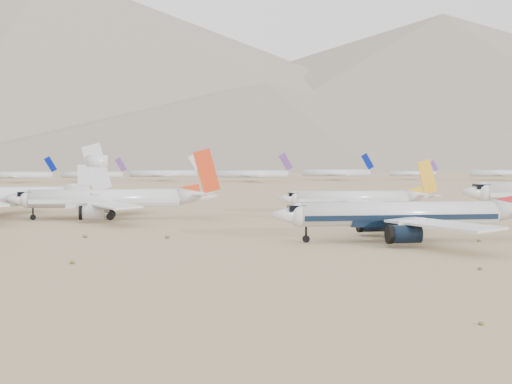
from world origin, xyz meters
TOP-DOWN VIEW (x-y plane):
  - ground at (0.00, 0.00)m, footprint 7000.00×7000.00m
  - main_airliner at (12.94, 4.81)m, footprint 48.51×47.38m
  - row2_gold_tail at (19.86, 63.27)m, footprint 40.25×39.36m
  - row2_orange_tail at (-42.68, 56.05)m, footprint 47.80×46.77m
  - distant_storage_row at (66.09, 295.33)m, footprint 627.72×60.39m
  - mountain_range at (70.18, 1648.01)m, footprint 7354.00×3024.00m
  - foothills at (526.68, 1100.00)m, footprint 4637.50×1395.00m
  - desert_scrub at (5.43, -24.84)m, footprint 261.14×121.67m

SIDE VIEW (x-z plane):
  - ground at x=0.00m, z-range 0.00..0.00m
  - desert_scrub at x=5.43m, z-range -0.02..0.61m
  - row2_gold_tail at x=19.86m, z-range -3.16..11.17m
  - distant_storage_row at x=66.09m, z-range -3.58..12.40m
  - main_airliner at x=12.94m, z-range -3.85..13.27m
  - row2_orange_tail at x=-42.68m, z-range -3.74..13.31m
  - foothills at x=526.68m, z-range -10.35..144.65m
  - mountain_range at x=70.18m, z-range -44.68..425.32m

